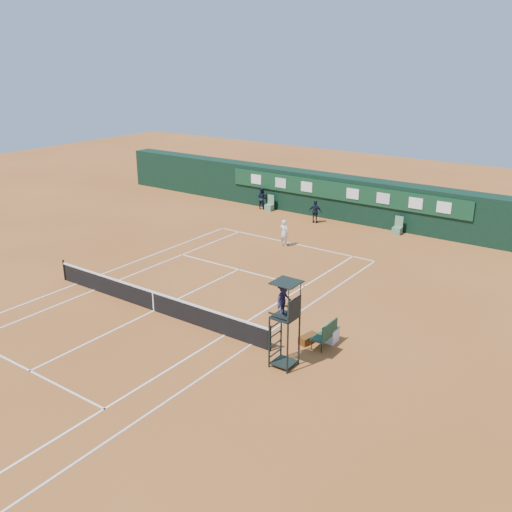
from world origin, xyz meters
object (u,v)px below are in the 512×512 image
(tennis_net, at_px, (153,301))
(player_bench, at_px, (326,333))
(cooler, at_px, (330,334))
(umpire_chair, at_px, (285,306))
(player, at_px, (284,233))

(tennis_net, relative_size, player_bench, 10.75)
(player_bench, bearing_deg, cooler, 97.76)
(tennis_net, distance_m, umpire_chair, 7.71)
(player, bearing_deg, umpire_chair, 123.42)
(cooler, height_order, player, player)
(tennis_net, xyz_separation_m, cooler, (7.95, 2.07, -0.18))
(player_bench, height_order, player, player)
(tennis_net, height_order, player_bench, same)
(player_bench, distance_m, player, 12.62)
(tennis_net, xyz_separation_m, umpire_chair, (7.44, -0.63, 1.95))
(player_bench, height_order, cooler, player_bench)
(tennis_net, xyz_separation_m, player, (-0.17, 11.21, 0.32))
(umpire_chair, distance_m, cooler, 3.48)
(tennis_net, relative_size, player, 7.82)
(umpire_chair, height_order, cooler, umpire_chair)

